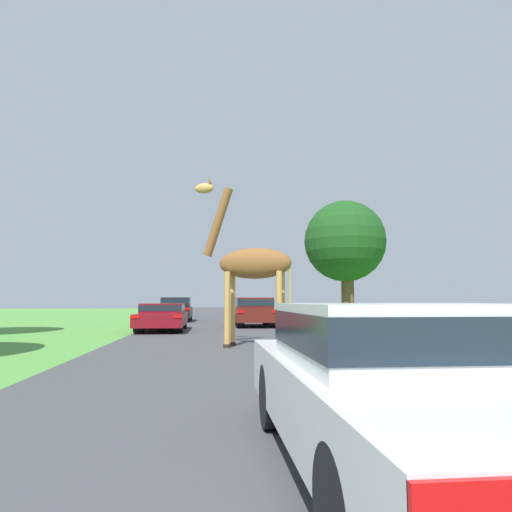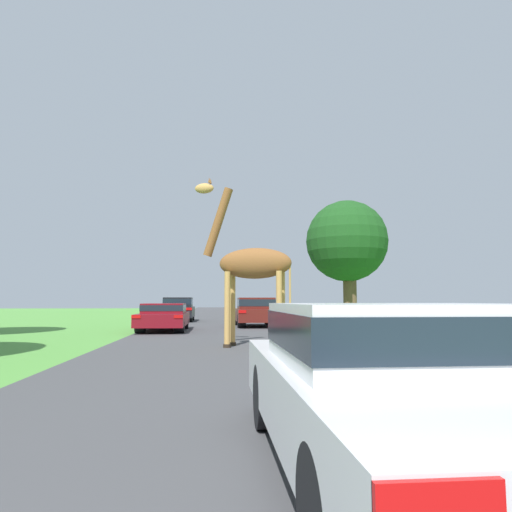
# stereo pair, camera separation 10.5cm
# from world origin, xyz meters

# --- Properties ---
(road) EXTENTS (6.48, 120.00, 0.00)m
(road) POSITION_xyz_m (0.00, 30.00, 0.00)
(road) COLOR #424244
(road) RESTS_ON ground
(giraffe_near_road) EXTENTS (2.83, 1.25, 4.82)m
(giraffe_near_road) POSITION_xyz_m (0.85, 13.27, 2.26)
(giraffe_near_road) COLOR tan
(giraffe_near_road) RESTS_ON ground
(car_lead_maroon) EXTENTS (1.99, 4.28, 1.24)m
(car_lead_maroon) POSITION_xyz_m (1.24, 3.97, 0.68)
(car_lead_maroon) COLOR silver
(car_lead_maroon) RESTS_ON ground
(car_queue_right) EXTENTS (1.90, 4.62, 1.15)m
(car_queue_right) POSITION_xyz_m (-2.28, 20.38, 0.63)
(car_queue_right) COLOR maroon
(car_queue_right) RESTS_ON ground
(car_queue_left) EXTENTS (1.95, 4.06, 1.42)m
(car_queue_left) POSITION_xyz_m (1.91, 23.35, 0.75)
(car_queue_left) COLOR #561914
(car_queue_left) RESTS_ON ground
(car_far_ahead) EXTENTS (1.90, 4.19, 1.47)m
(car_far_ahead) POSITION_xyz_m (-2.39, 29.56, 0.77)
(car_far_ahead) COLOR black
(car_far_ahead) RESTS_ON ground
(tree_left_edge) EXTENTS (5.38, 5.38, 8.47)m
(tree_left_edge) POSITION_xyz_m (10.23, 34.13, 5.75)
(tree_left_edge) COLOR brown
(tree_left_edge) RESTS_ON ground
(tree_right_cluster) EXTENTS (4.20, 4.20, 6.45)m
(tree_right_cluster) POSITION_xyz_m (6.66, 23.52, 4.33)
(tree_right_cluster) COLOR brown
(tree_right_cluster) RESTS_ON ground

